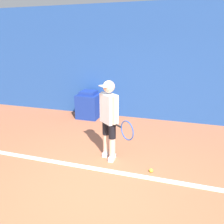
{
  "coord_description": "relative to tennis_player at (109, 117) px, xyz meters",
  "views": [
    {
      "loc": [
        1.09,
        -2.67,
        2.21
      ],
      "look_at": [
        -0.08,
        1.2,
        0.89
      ],
      "focal_mm": 35.0,
      "sensor_mm": 36.0,
      "label": 1
    }
  ],
  "objects": [
    {
      "name": "ground_plane",
      "position": [
        0.06,
        -0.99,
        -0.85
      ],
      "size": [
        24.0,
        24.0,
        0.0
      ],
      "primitive_type": "plane",
      "color": "#B76642"
    },
    {
      "name": "back_wall",
      "position": [
        0.06,
        2.56,
        0.74
      ],
      "size": [
        24.0,
        0.1,
        3.18
      ],
      "color": "#234C99",
      "rests_on": "ground_plane"
    },
    {
      "name": "court_baseline",
      "position": [
        0.06,
        -0.47,
        -0.84
      ],
      "size": [
        21.6,
        0.1,
        0.01
      ],
      "color": "white",
      "rests_on": "ground_plane"
    },
    {
      "name": "tennis_player",
      "position": [
        0.0,
        0.0,
        0.0
      ],
      "size": [
        0.77,
        0.66,
        1.54
      ],
      "rotation": [
        0.0,
        0.0,
        -0.69
      ],
      "color": "beige",
      "rests_on": "ground_plane"
    },
    {
      "name": "tennis_ball",
      "position": [
        0.85,
        -0.28,
        -0.81
      ],
      "size": [
        0.07,
        0.07,
        0.07
      ],
      "color": "#D1E533",
      "rests_on": "ground_plane"
    },
    {
      "name": "covered_chair",
      "position": [
        -1.31,
        2.14,
        -0.47
      ],
      "size": [
        0.63,
        0.64,
        0.81
      ],
      "color": "navy",
      "rests_on": "ground_plane"
    }
  ]
}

